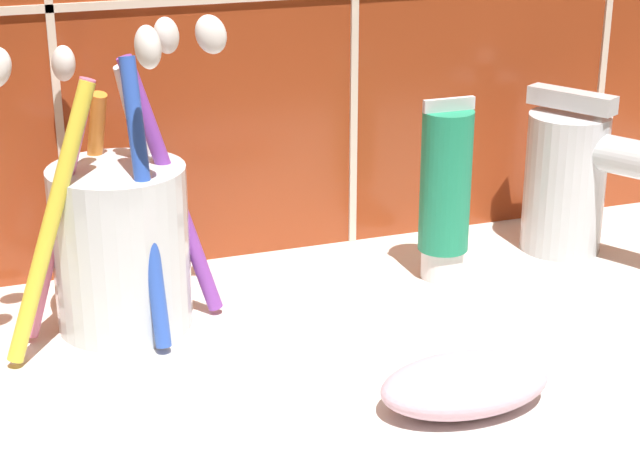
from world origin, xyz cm
name	(u,v)px	position (x,y,z in cm)	size (l,w,h in cm)	color
sink_counter	(430,369)	(0.00, 0.00, 1.00)	(77.46, 35.50, 2.00)	silver
toothbrush_cup	(119,235)	(-15.39, 9.39, 7.59)	(15.16, 13.00, 18.43)	silver
toothpaste_tube	(445,192)	(5.16, 9.39, 7.83)	(3.39, 3.23, 11.88)	white
sink_faucet	(577,177)	(15.45, 10.47, 7.35)	(7.89, 11.18, 11.11)	silver
soap_bar	(465,384)	(-0.88, -5.84, 3.26)	(8.99, 5.34, 2.52)	#DBB2C6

